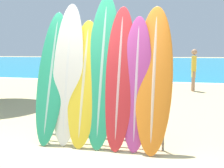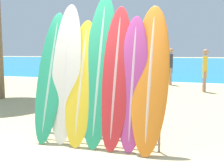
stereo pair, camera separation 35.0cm
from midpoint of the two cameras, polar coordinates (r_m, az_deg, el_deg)
name	(u,v)px [view 2 (the right image)]	position (r m, az deg, el deg)	size (l,w,h in m)	color
ground_plane	(81,153)	(4.27, -4.26, -14.83)	(160.00, 160.00, 0.00)	tan
ocean_water	(187,62)	(43.10, 16.18, 4.61)	(120.00, 60.00, 0.01)	teal
surfboard_rack	(97,116)	(4.47, -0.96, -7.01)	(2.14, 0.04, 0.93)	gray
surfboard_slot_0	(51,76)	(4.77, -11.18, 1.77)	(0.52, 0.79, 2.32)	#289E70
surfboard_slot_1	(66,73)	(4.62, -7.89, 2.38)	(0.55, 0.59, 2.44)	silver
surfboard_slot_2	(81,82)	(4.49, -4.47, 0.45)	(0.55, 0.68, 2.15)	yellow
surfboard_slot_3	(99,70)	(4.41, -0.52, 3.14)	(0.56, 0.76, 2.58)	#289E70
surfboard_slot_4	(116,77)	(4.29, 3.18, 1.61)	(0.50, 0.70, 2.36)	red
surfboard_slot_5	(133,83)	(4.21, 6.89, 0.21)	(0.48, 0.56, 2.18)	#B23D8E
surfboard_slot_6	(150,78)	(4.19, 10.69, 1.29)	(0.59, 0.79, 2.35)	orange
person_near_water	(205,69)	(11.03, 20.43, 3.14)	(0.23, 0.29, 1.70)	#A87A5B
person_mid_beach	(171,65)	(12.90, 13.45, 4.04)	(0.24, 0.30, 1.76)	#A87A5B
person_far_left	(118,70)	(10.69, 2.30, 3.01)	(0.26, 0.21, 1.54)	beige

